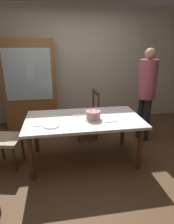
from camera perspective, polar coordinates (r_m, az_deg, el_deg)
The scene contains 12 objects.
ground at distance 3.27m, azimuth -0.89°, elevation -13.81°, with size 6.40×6.40×0.00m, color brown.
back_wall at distance 4.58m, azimuth -4.45°, elevation 13.46°, with size 6.40×0.10×2.60m, color beige.
dining_table at distance 2.96m, azimuth -0.96°, elevation -3.35°, with size 1.76×0.95×0.73m.
birthday_cake at distance 2.87m, azimuth 1.85°, elevation -1.00°, with size 0.28×0.28×0.20m.
plate_near_celebrant at distance 2.70m, azimuth -10.55°, elevation -4.03°, with size 0.22×0.22×0.01m, color silver.
plate_far_side at distance 3.11m, azimuth -3.14°, elevation -0.44°, with size 0.22×0.22×0.01m, color silver.
fork_near_celebrant at distance 2.72m, azimuth -13.92°, elevation -4.21°, with size 0.18×0.02×0.01m, color silver.
fork_far_side at distance 3.10m, azimuth -6.08°, elevation -0.63°, with size 0.18×0.02×0.01m, color silver.
fork_near_guest at distance 2.81m, azimuth 7.14°, elevation -2.96°, with size 0.18×0.02×0.01m, color silver.
chair_spindle_back at distance 3.78m, azimuth 0.11°, elevation -1.05°, with size 0.47×0.47×0.95m.
person_guest at distance 3.71m, azimuth 17.32°, elevation 6.23°, with size 0.32×0.32×1.73m.
china_cabinet at distance 4.37m, azimuth -16.49°, elevation 7.76°, with size 1.10×0.45×1.90m.
Camera 1 is at (-0.39, -2.69, 1.82)m, focal length 30.67 mm.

